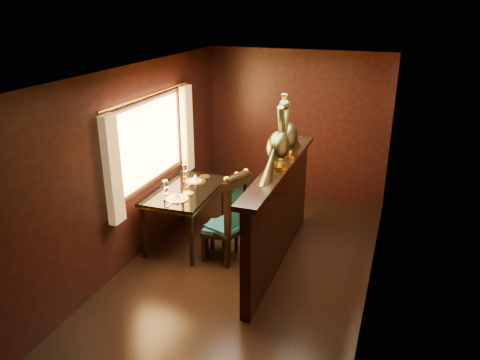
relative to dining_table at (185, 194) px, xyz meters
The scene contains 8 objects.
ground 1.35m from the dining_table, 22.18° to the right, with size 5.00×5.00×0.00m, color black.
room_shell 1.36m from the dining_table, 23.04° to the right, with size 3.04×5.04×2.52m.
partition 1.38m from the dining_table, ahead, with size 0.26×2.70×1.36m.
dining_table is the anchor object (origin of this frame).
chair_left 0.79m from the dining_table, 19.49° to the right, with size 0.45×0.47×1.18m.
chair_right 0.86m from the dining_table, 20.05° to the right, with size 0.58×0.60×1.26m.
peacock_left 1.76m from the dining_table, 11.31° to the right, with size 0.27×0.72×0.85m, color #1C5437, non-canonical shape.
peacock_right 1.75m from the dining_table, ahead, with size 0.26×0.70×0.84m, color #1C5437, non-canonical shape.
Camera 1 is at (1.68, -4.89, 3.23)m, focal length 35.00 mm.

